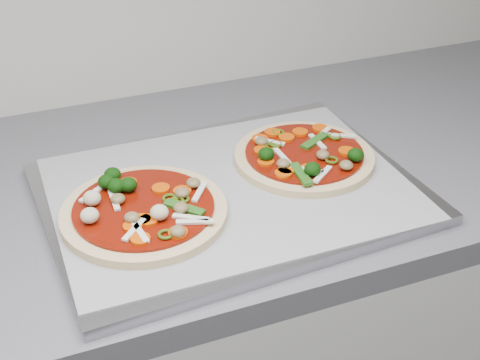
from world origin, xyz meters
name	(u,v)px	position (x,y,z in m)	size (l,w,h in m)	color
countertop	(106,202)	(0.00, 1.30, 0.88)	(3.60, 0.60, 0.04)	slate
baking_tray	(230,193)	(0.16, 1.22, 0.91)	(0.51, 0.38, 0.02)	#99989E
parchment	(230,188)	(0.16, 1.22, 0.92)	(0.49, 0.36, 0.00)	gray
pizza_left	(143,210)	(0.03, 1.19, 0.93)	(0.26, 0.26, 0.04)	beige
pizza_right	(304,156)	(0.29, 1.24, 0.93)	(0.28, 0.28, 0.04)	beige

